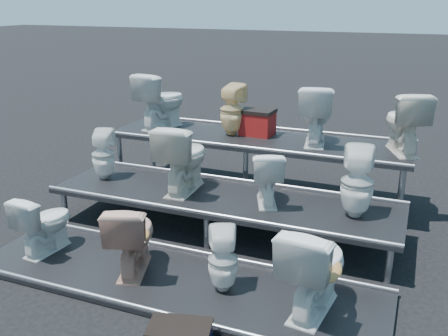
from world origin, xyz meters
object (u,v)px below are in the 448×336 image
at_px(toilet_5, 183,157).
at_px(toilet_6, 267,177).
at_px(toilet_3, 314,267).
at_px(toilet_4, 103,155).
at_px(toilet_8, 161,100).
at_px(red_crate, 257,124).
at_px(toilet_9, 232,110).
at_px(toilet_2, 223,260).
at_px(toilet_7, 357,182).
at_px(toilet_0, 44,223).
at_px(toilet_10, 316,114).
at_px(toilet_1, 132,236).
at_px(toilet_11, 404,122).

height_order(toilet_5, toilet_6, toilet_5).
height_order(toilet_3, toilet_4, toilet_4).
distance_m(toilet_8, red_crate, 1.49).
relative_size(toilet_4, toilet_9, 0.90).
distance_m(toilet_2, toilet_7, 1.72).
height_order(toilet_4, toilet_9, toilet_9).
bearing_deg(toilet_4, toilet_0, 75.72).
height_order(toilet_5, toilet_10, toilet_10).
bearing_deg(toilet_7, toilet_10, -67.06).
distance_m(toilet_0, toilet_1, 1.11).
height_order(toilet_8, toilet_11, toilet_8).
xyz_separation_m(toilet_1, toilet_6, (1.01, 1.30, 0.34)).
distance_m(toilet_4, red_crate, 2.19).
bearing_deg(toilet_5, red_crate, -110.39).
bearing_deg(toilet_1, toilet_0, -18.36).
distance_m(toilet_1, toilet_2, 0.99).
relative_size(toilet_5, red_crate, 1.91).
distance_m(toilet_0, toilet_10, 3.62).
height_order(toilet_2, toilet_11, toilet_11).
xyz_separation_m(toilet_2, toilet_7, (1.02, 1.30, 0.47)).
bearing_deg(toilet_4, toilet_11, -179.11).
xyz_separation_m(toilet_8, toilet_10, (2.31, 0.00, -0.02)).
xyz_separation_m(toilet_2, toilet_10, (0.27, 2.60, 0.88)).
height_order(toilet_1, toilet_11, toilet_11).
bearing_deg(toilet_3, toilet_9, -48.69).
bearing_deg(toilet_5, toilet_7, 177.46).
bearing_deg(toilet_7, toilet_5, -7.07).
xyz_separation_m(toilet_3, red_crate, (-1.44, 2.74, 0.53)).
bearing_deg(toilet_10, toilet_7, 110.51).
bearing_deg(toilet_9, toilet_4, 57.34).
relative_size(toilet_5, toilet_11, 1.08).
bearing_deg(toilet_2, toilet_4, -55.03).
bearing_deg(red_crate, toilet_1, -95.21).
bearing_deg(red_crate, toilet_0, -115.70).
height_order(toilet_1, toilet_2, toilet_1).
xyz_separation_m(toilet_7, red_crate, (-1.61, 1.44, 0.17)).
height_order(toilet_3, toilet_7, toilet_7).
xyz_separation_m(toilet_5, toilet_10, (1.32, 1.30, 0.37)).
distance_m(toilet_2, toilet_9, 2.88).
relative_size(toilet_5, toilet_10, 1.07).
distance_m(toilet_1, red_crate, 2.83).
relative_size(toilet_6, toilet_11, 0.81).
bearing_deg(toilet_6, toilet_1, 30.67).
bearing_deg(toilet_7, toilet_11, -112.66).
xyz_separation_m(toilet_8, red_crate, (1.46, 0.14, -0.25)).
xyz_separation_m(toilet_3, toilet_10, (-0.59, 2.60, 0.77)).
bearing_deg(toilet_4, red_crate, -157.41).
distance_m(toilet_0, toilet_9, 2.97).
distance_m(toilet_6, toilet_8, 2.48).
bearing_deg(toilet_0, toilet_7, -151.89).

